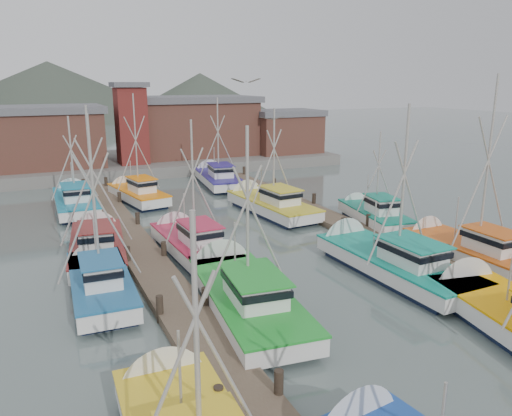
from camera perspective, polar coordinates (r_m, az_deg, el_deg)
name	(u,v)px	position (r m, az deg, el deg)	size (l,w,h in m)	color
ground	(302,276)	(26.42, 5.23, -7.71)	(260.00, 260.00, 0.00)	#50605C
dock_left	(151,267)	(27.51, -11.96, -6.59)	(2.30, 46.00, 1.50)	#4F3E30
dock_right	(364,234)	(33.22, 12.27, -2.94)	(2.30, 46.00, 1.50)	#4F3E30
quay	(144,162)	(60.16, -12.64, 5.12)	(44.00, 16.00, 1.20)	slate
shed_left	(40,136)	(56.43, -23.46, 7.53)	(12.72, 8.48, 6.20)	brown
shed_center	(192,125)	(61.19, -7.30, 9.36)	(14.84, 9.54, 6.90)	brown
shed_right	(285,131)	(62.77, 3.31, 8.80)	(8.48, 6.36, 5.20)	brown
lookout_tower	(131,123)	(55.29, -14.07, 9.43)	(3.60, 3.60, 8.50)	maroon
distant_hills	(22,120)	(144.06, -25.20, 9.09)	(175.00, 140.00, 42.00)	#3D4439
boat_4	(242,293)	(22.65, -1.56, -9.67)	(4.30, 10.60, 9.15)	#111B38
boat_5	(387,260)	(27.41, 14.73, -5.79)	(4.02, 10.43, 9.83)	#111B38
boat_6	(100,281)	(25.06, -17.43, -7.92)	(3.73, 8.52, 9.22)	#111B38
boat_7	(467,250)	(30.50, 23.00, -4.40)	(4.38, 9.06, 11.04)	#111B38
boat_8	(191,243)	(29.51, -7.46, -3.97)	(3.49, 9.03, 8.63)	#111B38
boat_9	(268,204)	(38.44, 1.41, 0.48)	(3.87, 10.04, 8.87)	#111B38
boat_10	(97,245)	(30.32, -17.68, -4.04)	(3.96, 9.52, 9.46)	#111B38
boat_11	(372,214)	(36.45, 13.07, -0.68)	(3.78, 8.15, 7.19)	#111B38
boat_12	(136,193)	(43.18, -13.56, 1.63)	(3.91, 8.62, 9.58)	#111B38
boat_13	(217,178)	(49.01, -4.49, 3.47)	(4.16, 9.98, 9.27)	#111B38
boat_14	(75,201)	(41.93, -19.98, 0.78)	(3.47, 9.49, 8.17)	#111B38
gull_near	(246,81)	(22.45, -1.14, 14.30)	(1.52, 0.66, 0.24)	gray
gull_far	(272,119)	(29.42, 1.82, 10.17)	(1.55, 0.62, 0.24)	gray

